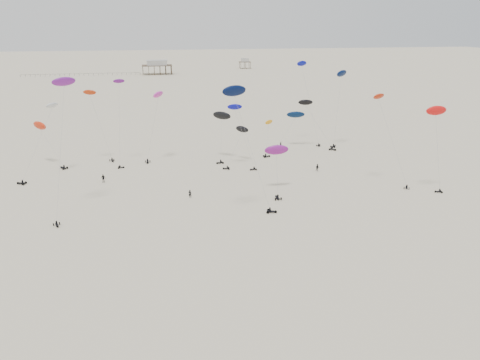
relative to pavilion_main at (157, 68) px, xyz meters
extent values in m
plane|color=beige|center=(10.00, -150.00, -4.22)|extent=(900.00, 900.00, 0.00)
cube|color=brown|center=(0.00, 0.00, 1.93)|extent=(21.00, 13.00, 0.30)
cube|color=silver|center=(0.00, 0.00, 3.68)|extent=(14.00, 8.40, 3.20)
cube|color=#B2B2AD|center=(0.00, 0.00, 5.43)|extent=(15.00, 9.00, 0.30)
cube|color=brown|center=(70.00, 30.00, 0.93)|extent=(9.00, 7.00, 0.30)
cube|color=silver|center=(70.00, 30.00, 2.28)|extent=(5.60, 4.20, 2.40)
cube|color=#B2B2AD|center=(70.00, 30.00, 3.63)|extent=(6.00, 4.50, 0.30)
cube|color=black|center=(-52.00, 0.00, -2.77)|extent=(80.00, 0.10, 0.10)
cylinder|color=gray|center=(-5.86, -221.11, 4.53)|extent=(0.03, 0.03, 16.93)
ellipsoid|color=#DF34B9|center=(-3.93, -219.04, 13.34)|extent=(4.19, 5.04, 2.28)
cylinder|color=gray|center=(47.45, -250.91, 5.72)|extent=(0.03, 0.03, 20.69)
ellipsoid|color=red|center=(44.97, -247.04, 15.63)|extent=(3.93, 3.08, 1.76)
cylinder|color=gray|center=(-33.18, -230.37, 4.14)|extent=(0.03, 0.03, 19.44)
ellipsoid|color=silver|center=(-29.73, -225.34, 12.34)|extent=(3.46, 3.69, 1.74)
cylinder|color=gray|center=(-19.48, -217.78, 4.87)|extent=(0.03, 0.03, 17.92)
ellipsoid|color=red|center=(-21.78, -215.57, 13.89)|extent=(3.95, 2.64, 1.80)
cylinder|color=gray|center=(-23.37, -255.53, 8.19)|extent=(0.03, 0.03, 26.39)
ellipsoid|color=#7E1B97|center=(-22.26, -249.58, 20.76)|extent=(5.11, 4.05, 2.33)
cylinder|color=gray|center=(41.90, -209.70, 7.61)|extent=(0.03, 0.03, 24.85)
ellipsoid|color=#0C13A0|center=(40.35, -204.53, 19.49)|extent=(4.05, 2.80, 1.88)
cylinder|color=gray|center=(42.50, -216.57, 2.36)|extent=(0.03, 0.03, 15.12)
ellipsoid|color=black|center=(39.25, -212.96, 8.93)|extent=(4.62, 2.67, 2.17)
cylinder|color=gray|center=(-32.06, -220.80, 0.71)|extent=(0.03, 0.03, 12.76)
ellipsoid|color=red|center=(-35.09, -217.00, 5.78)|extent=(4.95, 5.00, 2.54)
cylinder|color=gray|center=(14.94, -228.62, -0.05)|extent=(0.03, 0.03, 12.29)
ellipsoid|color=black|center=(17.77, -224.44, 4.20)|extent=(3.86, 4.09, 2.04)
cylinder|color=gray|center=(55.20, -256.60, 4.46)|extent=(0.03, 0.03, 16.61)
ellipsoid|color=red|center=(54.84, -254.66, 13.41)|extent=(4.90, 1.60, 2.32)
cylinder|color=gray|center=(25.56, -221.89, 0.43)|extent=(0.03, 0.03, 8.83)
ellipsoid|color=#FFA215|center=(26.31, -219.97, 4.88)|extent=(3.10, 2.74, 1.50)
cylinder|color=gray|center=(16.90, -231.47, 3.36)|extent=(0.03, 0.03, 15.74)
ellipsoid|color=#0D0EAA|center=(15.08, -228.23, 10.98)|extent=(3.98, 2.05, 1.91)
cylinder|color=gray|center=(12.03, -223.99, 1.45)|extent=(0.03, 0.03, 12.10)
ellipsoid|color=black|center=(12.86, -220.61, 7.38)|extent=(5.64, 5.10, 2.74)
cylinder|color=gray|center=(12.81, -260.76, 7.53)|extent=(0.03, 0.03, 23.30)
ellipsoid|color=#040F37|center=(9.50, -258.77, 19.42)|extent=(5.31, 3.22, 2.46)
cylinder|color=gray|center=(20.15, -251.95, 0.07)|extent=(0.03, 0.03, 10.50)
ellipsoid|color=#8E198D|center=(20.98, -248.12, 4.56)|extent=(5.56, 2.09, 2.74)
cylinder|color=gray|center=(48.59, -215.27, 6.43)|extent=(0.03, 0.03, 20.21)
ellipsoid|color=#04143E|center=(49.81, -213.51, 17.21)|extent=(5.26, 4.75, 2.51)
cylinder|color=gray|center=(33.48, -213.31, 0.33)|extent=(0.03, 0.03, 10.32)
ellipsoid|color=#051B43|center=(36.65, -211.99, 5.16)|extent=(5.82, 3.42, 2.70)
cylinder|color=gray|center=(-14.24, -222.41, 6.40)|extent=(0.03, 0.03, 21.78)
ellipsoid|color=#6F1886|center=(-13.85, -218.15, 16.96)|extent=(3.18, 1.81, 1.49)
imported|color=black|center=(1.09, -251.26, -4.22)|extent=(0.84, 0.66, 2.04)
imported|color=black|center=(34.42, -238.67, -4.22)|extent=(1.21, 0.96, 2.16)
imported|color=black|center=(-18.09, -237.38, -4.22)|extent=(1.47, 0.97, 2.31)
imported|color=black|center=(31.72, -213.80, -4.22)|extent=(0.82, 0.73, 1.88)
camera|label=1|loc=(-6.04, -345.71, 31.81)|focal=35.00mm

